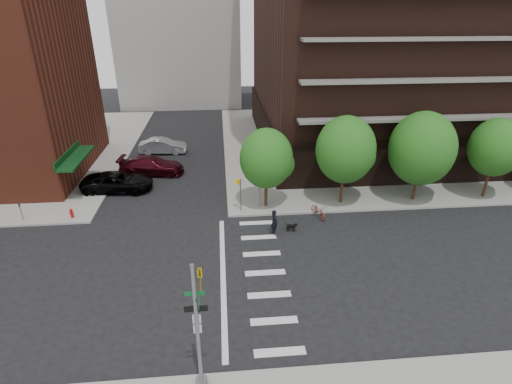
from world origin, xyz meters
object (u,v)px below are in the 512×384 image
(scooter, at_px, (318,211))
(dog_walker, at_px, (274,222))
(traffic_signal, at_px, (199,338))
(parked_car_maroon, at_px, (152,166))
(parked_car_silver, at_px, (163,146))
(fire_hydrant, at_px, (71,213))
(parked_car_black, at_px, (118,182))

(scooter, bearing_deg, dog_walker, -167.30)
(traffic_signal, bearing_deg, parked_car_maroon, 102.84)
(traffic_signal, xyz_separation_m, parked_car_silver, (-5.03, 29.46, -1.89))
(fire_hydrant, xyz_separation_m, parked_car_silver, (5.00, 14.16, 0.26))
(fire_hydrant, height_order, parked_car_silver, parked_car_silver)
(fire_hydrant, relative_size, dog_walker, 0.40)
(traffic_signal, height_order, scooter, traffic_signal)
(traffic_signal, distance_m, parked_car_maroon, 24.31)
(fire_hydrant, distance_m, parked_car_maroon, 9.55)
(scooter, height_order, dog_walker, dog_walker)
(parked_car_black, relative_size, parked_car_maroon, 0.99)
(traffic_signal, height_order, parked_car_black, traffic_signal)
(traffic_signal, distance_m, dog_walker, 12.87)
(fire_hydrant, bearing_deg, parked_car_black, 64.62)
(parked_car_silver, distance_m, dog_walker, 20.02)
(parked_car_black, xyz_separation_m, parked_car_silver, (2.70, 9.31, -0.00))
(parked_car_silver, xyz_separation_m, dog_walker, (9.61, -17.57, 0.11))
(parked_car_silver, relative_size, dog_walker, 2.68)
(parked_car_silver, height_order, scooter, parked_car_silver)
(fire_hydrant, xyz_separation_m, parked_car_maroon, (4.64, 8.34, 0.30))
(parked_car_black, xyz_separation_m, scooter, (15.91, -6.15, -0.31))
(fire_hydrant, distance_m, scooter, 18.25)
(parked_car_maroon, bearing_deg, scooter, -120.10)
(scooter, distance_m, dog_walker, 4.18)
(parked_car_maroon, distance_m, scooter, 16.64)
(traffic_signal, xyz_separation_m, fire_hydrant, (-10.03, 15.29, -2.15))
(parked_car_black, bearing_deg, parked_car_maroon, -31.66)
(traffic_signal, relative_size, parked_car_black, 1.03)
(parked_car_black, relative_size, dog_walker, 3.18)
(parked_car_black, xyz_separation_m, parked_car_maroon, (2.34, 3.49, 0.04))
(traffic_signal, bearing_deg, parked_car_silver, 99.69)
(fire_hydrant, relative_size, parked_car_black, 0.13)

